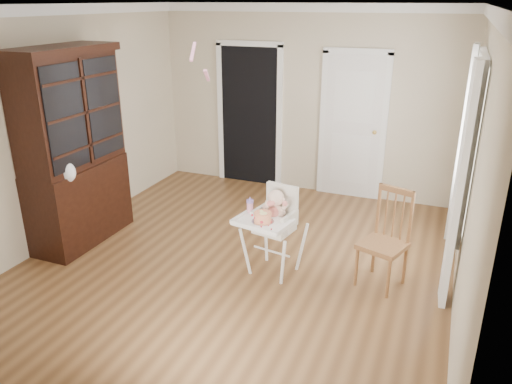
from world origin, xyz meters
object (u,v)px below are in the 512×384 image
at_px(cake, 263,217).
at_px(dining_chair, 385,242).
at_px(china_cabinet, 73,149).
at_px(sippy_cup, 250,206).
at_px(high_chair, 274,221).

height_order(cake, dining_chair, dining_chair).
bearing_deg(china_cabinet, cake, -2.60).
xyz_separation_m(cake, sippy_cup, (-0.21, 0.17, 0.02)).
distance_m(cake, sippy_cup, 0.27).
bearing_deg(china_cabinet, sippy_cup, 1.69).
relative_size(high_chair, sippy_cup, 5.49).
relative_size(high_chair, cake, 4.34).
bearing_deg(dining_chair, cake, -140.59).
bearing_deg(cake, sippy_cup, 140.44).
bearing_deg(china_cabinet, high_chair, 2.60).
distance_m(china_cabinet, dining_chair, 3.61).
height_order(sippy_cup, china_cabinet, china_cabinet).
height_order(high_chair, cake, high_chair).
xyz_separation_m(cake, china_cabinet, (-2.38, 0.11, 0.42)).
bearing_deg(sippy_cup, cake, -39.56).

